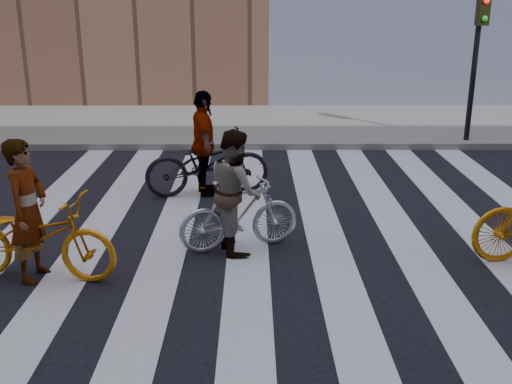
{
  "coord_description": "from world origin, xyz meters",
  "views": [
    {
      "loc": [
        -0.49,
        -7.94,
        3.24
      ],
      "look_at": [
        -0.44,
        0.3,
        0.56
      ],
      "focal_mm": 42.0,
      "sensor_mm": 36.0,
      "label": 1
    }
  ],
  "objects_px": {
    "bike_dark_rear": "(207,163)",
    "bike_yellow_left": "(35,237)",
    "traffic_signal": "(478,44)",
    "bike_silver_mid": "(239,214)",
    "rider_left": "(28,211)",
    "rider_rear": "(204,144)",
    "rider_mid": "(235,191)"
  },
  "relations": [
    {
      "from": "bike_silver_mid",
      "to": "rider_mid",
      "type": "bearing_deg",
      "value": 71.8
    },
    {
      "from": "rider_left",
      "to": "rider_rear",
      "type": "height_order",
      "value": "rider_rear"
    },
    {
      "from": "rider_mid",
      "to": "rider_rear",
      "type": "height_order",
      "value": "rider_rear"
    },
    {
      "from": "bike_yellow_left",
      "to": "rider_mid",
      "type": "height_order",
      "value": "rider_mid"
    },
    {
      "from": "traffic_signal",
      "to": "rider_rear",
      "type": "relative_size",
      "value": 1.86
    },
    {
      "from": "traffic_signal",
      "to": "bike_yellow_left",
      "type": "xyz_separation_m",
      "value": [
        -7.47,
        -6.65,
        -1.75
      ]
    },
    {
      "from": "bike_yellow_left",
      "to": "rider_rear",
      "type": "xyz_separation_m",
      "value": [
        1.77,
        3.22,
        0.37
      ]
    },
    {
      "from": "rider_left",
      "to": "rider_mid",
      "type": "height_order",
      "value": "rider_left"
    },
    {
      "from": "rider_left",
      "to": "bike_yellow_left",
      "type": "bearing_deg",
      "value": -81.18
    },
    {
      "from": "bike_silver_mid",
      "to": "rider_mid",
      "type": "distance_m",
      "value": 0.33
    },
    {
      "from": "traffic_signal",
      "to": "bike_silver_mid",
      "type": "height_order",
      "value": "traffic_signal"
    },
    {
      "from": "bike_silver_mid",
      "to": "bike_dark_rear",
      "type": "height_order",
      "value": "bike_dark_rear"
    },
    {
      "from": "bike_yellow_left",
      "to": "traffic_signal",
      "type": "bearing_deg",
      "value": -39.51
    },
    {
      "from": "rider_left",
      "to": "rider_mid",
      "type": "bearing_deg",
      "value": -61.51
    },
    {
      "from": "traffic_signal",
      "to": "bike_yellow_left",
      "type": "distance_m",
      "value": 10.16
    },
    {
      "from": "bike_dark_rear",
      "to": "rider_mid",
      "type": "height_order",
      "value": "rider_mid"
    },
    {
      "from": "bike_yellow_left",
      "to": "rider_left",
      "type": "bearing_deg",
      "value": 98.82
    },
    {
      "from": "traffic_signal",
      "to": "bike_dark_rear",
      "type": "relative_size",
      "value": 1.57
    },
    {
      "from": "traffic_signal",
      "to": "bike_dark_rear",
      "type": "distance_m",
      "value": 6.84
    },
    {
      "from": "bike_silver_mid",
      "to": "rider_mid",
      "type": "height_order",
      "value": "rider_mid"
    },
    {
      "from": "rider_left",
      "to": "traffic_signal",
      "type": "bearing_deg",
      "value": -39.7
    },
    {
      "from": "bike_yellow_left",
      "to": "rider_mid",
      "type": "bearing_deg",
      "value": -61.12
    },
    {
      "from": "traffic_signal",
      "to": "bike_dark_rear",
      "type": "xyz_separation_m",
      "value": [
        -5.66,
        -3.43,
        -1.72
      ]
    },
    {
      "from": "traffic_signal",
      "to": "rider_left",
      "type": "height_order",
      "value": "traffic_signal"
    },
    {
      "from": "bike_yellow_left",
      "to": "bike_silver_mid",
      "type": "height_order",
      "value": "bike_yellow_left"
    },
    {
      "from": "bike_yellow_left",
      "to": "bike_dark_rear",
      "type": "height_order",
      "value": "bike_dark_rear"
    },
    {
      "from": "rider_rear",
      "to": "rider_left",
      "type": "bearing_deg",
      "value": 138.47
    },
    {
      "from": "bike_yellow_left",
      "to": "rider_mid",
      "type": "xyz_separation_m",
      "value": [
        2.36,
        0.86,
        0.3
      ]
    },
    {
      "from": "traffic_signal",
      "to": "rider_left",
      "type": "distance_m",
      "value": 10.14
    },
    {
      "from": "rider_mid",
      "to": "bike_yellow_left",
      "type": "bearing_deg",
      "value": 91.86
    },
    {
      "from": "bike_silver_mid",
      "to": "rider_left",
      "type": "distance_m",
      "value": 2.63
    },
    {
      "from": "bike_dark_rear",
      "to": "bike_yellow_left",
      "type": "bearing_deg",
      "value": 138.47
    }
  ]
}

